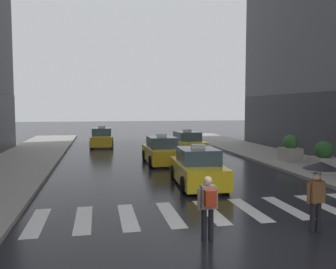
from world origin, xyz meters
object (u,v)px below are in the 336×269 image
(taxi_lead, at_px, (198,168))
(pedestrian_with_backpack, at_px, (208,203))
(taxi_second, at_px, (161,151))
(planter_mid_block, at_px, (290,149))
(planter_near_corner, at_px, (323,159))
(taxi_fourth, at_px, (102,138))
(pedestrian_with_umbrella, at_px, (319,177))
(taxi_third, at_px, (187,144))

(taxi_lead, bearing_deg, pedestrian_with_backpack, -103.61)
(taxi_lead, distance_m, taxi_second, 6.32)
(pedestrian_with_backpack, height_order, planter_mid_block, planter_mid_block)
(taxi_second, height_order, planter_near_corner, taxi_second)
(taxi_fourth, height_order, pedestrian_with_backpack, taxi_fourth)
(planter_mid_block, bearing_deg, pedestrian_with_umbrella, -116.76)
(taxi_lead, xyz_separation_m, taxi_fourth, (-3.94, 16.40, 0.00))
(taxi_fourth, relative_size, pedestrian_with_backpack, 2.79)
(taxi_third, xyz_separation_m, pedestrian_with_backpack, (-3.70, -16.81, 0.25))
(taxi_second, height_order, planter_mid_block, taxi_second)
(taxi_second, relative_size, pedestrian_with_umbrella, 2.35)
(taxi_second, bearing_deg, planter_near_corner, -38.45)
(pedestrian_with_umbrella, distance_m, pedestrian_with_backpack, 3.21)
(taxi_fourth, height_order, planter_near_corner, taxi_fourth)
(taxi_second, xyz_separation_m, planter_mid_block, (7.68, -1.60, 0.15))
(taxi_third, height_order, pedestrian_with_backpack, taxi_third)
(pedestrian_with_umbrella, relative_size, planter_mid_block, 1.21)
(taxi_second, distance_m, pedestrian_with_backpack, 12.73)
(taxi_lead, relative_size, taxi_second, 1.01)
(pedestrian_with_backpack, bearing_deg, taxi_fourth, 96.00)
(taxi_lead, height_order, taxi_second, same)
(taxi_fourth, bearing_deg, taxi_second, -71.13)
(taxi_fourth, bearing_deg, pedestrian_with_umbrella, -76.28)
(taxi_third, distance_m, taxi_fourth, 8.53)
(taxi_lead, bearing_deg, taxi_second, 94.43)
(taxi_third, distance_m, pedestrian_with_umbrella, 16.82)
(pedestrian_with_backpack, distance_m, planter_near_corner, 10.78)
(taxi_third, relative_size, planter_near_corner, 2.89)
(taxi_second, distance_m, planter_near_corner, 9.09)
(pedestrian_with_backpack, bearing_deg, taxi_second, 85.23)
(pedestrian_with_umbrella, bearing_deg, taxi_third, 88.17)
(taxi_third, xyz_separation_m, planter_mid_block, (5.04, -5.73, 0.15))
(taxi_lead, xyz_separation_m, pedestrian_with_backpack, (-1.55, -6.38, 0.25))
(planter_near_corner, bearing_deg, taxi_fourth, 123.86)
(pedestrian_with_backpack, xyz_separation_m, planter_near_corner, (8.18, 7.03, -0.10))
(taxi_lead, height_order, planter_mid_block, taxi_lead)
(taxi_third, bearing_deg, planter_mid_block, -48.70)
(taxi_second, height_order, pedestrian_with_backpack, taxi_second)
(pedestrian_with_umbrella, xyz_separation_m, planter_near_corner, (5.02, 7.01, -0.64))
(pedestrian_with_umbrella, height_order, planter_near_corner, pedestrian_with_umbrella)
(taxi_fourth, xyz_separation_m, planter_near_corner, (10.57, -15.75, 0.15))
(planter_mid_block, bearing_deg, taxi_lead, -146.86)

